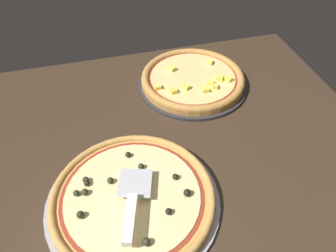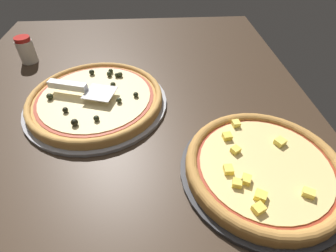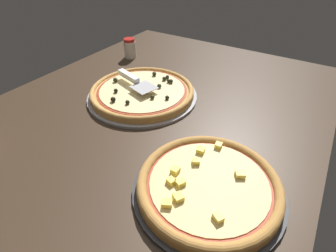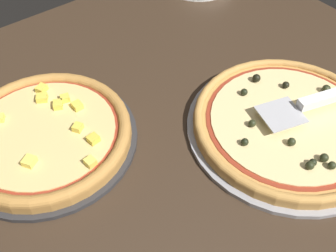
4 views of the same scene
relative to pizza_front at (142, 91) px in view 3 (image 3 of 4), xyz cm
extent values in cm
cube|color=#38281C|center=(1.75, 8.67, -4.25)|extent=(142.52, 112.77, 3.60)
cylinder|color=#939399|center=(0.01, -0.01, -1.95)|extent=(41.70, 41.70, 1.00)
cylinder|color=#C68E47|center=(0.01, -0.01, -0.53)|extent=(39.20, 39.20, 1.83)
torus|color=#C68E47|center=(0.01, -0.01, 0.38)|extent=(39.20, 39.20, 1.86)
cylinder|color=maroon|center=(0.01, -0.01, 0.46)|extent=(34.07, 34.07, 0.15)
cylinder|color=beige|center=(0.01, -0.01, 0.58)|extent=(32.14, 32.14, 0.40)
sphere|color=black|center=(1.14, 11.93, 1.53)|extent=(1.49, 1.49, 1.49)
sphere|color=#282D19|center=(-10.64, 3.16, 1.60)|extent=(1.64, 1.64, 1.64)
sphere|color=#282D19|center=(-10.13, 6.64, 1.59)|extent=(1.61, 1.61, 1.61)
sphere|color=#282D19|center=(3.61, 7.29, 1.55)|extent=(1.54, 1.54, 1.54)
sphere|color=black|center=(12.45, -3.27, 1.69)|extent=(1.81, 1.81, 1.81)
sphere|color=black|center=(-9.99, 5.62, 1.50)|extent=(1.44, 1.44, 1.44)
sphere|color=black|center=(11.04, 2.00, 1.54)|extent=(1.52, 1.52, 1.52)
sphere|color=#282D19|center=(0.67, -12.56, 1.69)|extent=(1.81, 1.81, 1.81)
sphere|color=black|center=(-12.06, -2.62, 1.64)|extent=(1.72, 1.72, 1.72)
sphere|color=#282D19|center=(-4.41, 4.89, 1.59)|extent=(1.62, 1.62, 1.62)
sphere|color=black|center=(7.00, -6.83, 1.54)|extent=(1.52, 1.52, 1.52)
sphere|color=#282D19|center=(-12.59, 3.43, 1.53)|extent=(1.50, 1.50, 1.50)
cylinder|color=#2D2D30|center=(28.26, 40.84, -1.95)|extent=(37.07, 37.07, 1.00)
cylinder|color=#B77F3D|center=(28.26, 40.84, -0.50)|extent=(34.85, 34.85, 1.88)
torus|color=#B77F3D|center=(28.26, 40.84, 0.44)|extent=(34.85, 34.85, 2.51)
cylinder|color=maroon|center=(28.26, 40.84, 0.51)|extent=(30.29, 30.29, 0.15)
cylinder|color=#E5C67A|center=(28.26, 40.84, 0.64)|extent=(28.57, 28.57, 0.40)
cube|color=yellow|center=(19.76, 34.33, 1.48)|extent=(2.20, 2.27, 1.29)
cube|color=#F9E05B|center=(15.34, 37.62, 1.48)|extent=(2.14, 2.01, 1.29)
cube|color=#F4D64C|center=(39.05, 35.77, 1.48)|extent=(2.64, 2.79, 1.29)
cube|color=#F4D64C|center=(29.67, 32.26, 1.48)|extent=(2.13, 1.91, 1.29)
cube|color=#F4D64C|center=(33.22, 33.21, 1.48)|extent=(2.25, 2.32, 1.29)
cube|color=#F4D64C|center=(24.24, 35.22, 1.48)|extent=(2.47, 2.50, 1.29)
cube|color=#F4D64C|center=(36.38, 37.01, 1.48)|extent=(2.91, 2.96, 1.29)
cube|color=#F4D64C|center=(32.45, 35.29, 1.48)|extent=(2.79, 2.66, 1.29)
cube|color=#F9E05B|center=(22.38, 46.36, 1.48)|extent=(3.01, 3.07, 1.29)
cube|color=#F9E05B|center=(36.39, 46.58, 1.48)|extent=(2.59, 2.76, 1.29)
cube|color=#B7B7BC|center=(1.16, 1.88, 2.72)|extent=(9.74, 10.04, 0.24)
cube|color=white|center=(-1.70, -7.56, 3.60)|extent=(5.45, 11.71, 2.00)
cylinder|color=silver|center=(-28.34, -28.43, 1.58)|extent=(5.84, 5.84, 8.06)
cylinder|color=#B21E19|center=(-28.34, -28.43, 6.32)|extent=(5.37, 5.37, 1.40)
camera|label=1|loc=(-3.10, -43.99, 66.29)|focal=35.00mm
camera|label=2|loc=(63.59, 17.22, 45.67)|focal=28.00mm
camera|label=3|loc=(68.96, 54.72, 49.05)|focal=28.00mm
camera|label=4|loc=(-27.48, 53.13, 59.37)|focal=42.00mm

